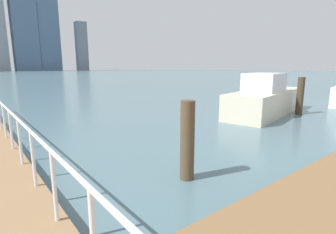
{
  "coord_description": "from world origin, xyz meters",
  "views": [
    {
      "loc": [
        -3.97,
        4.6,
        2.6
      ],
      "look_at": [
        0.25,
        9.98,
        1.24
      ],
      "focal_mm": 27.62,
      "sensor_mm": 36.0,
      "label": 1
    }
  ],
  "objects": [
    {
      "name": "boardwalk_railing",
      "position": [
        -3.15,
        8.95,
        1.22
      ],
      "size": [
        0.06,
        26.63,
        1.08
      ],
      "color": "white",
      "rests_on": "boardwalk"
    },
    {
      "name": "ground_plane",
      "position": [
        0.0,
        20.0,
        0.0
      ],
      "size": [
        300.0,
        300.0,
        0.0
      ],
      "primitive_type": "plane",
      "color": "slate"
    },
    {
      "name": "dock_piling_1",
      "position": [
        10.26,
        11.15,
        1.01
      ],
      "size": [
        0.36,
        0.36,
        2.02
      ],
      "primitive_type": "cylinder",
      "color": "#473826",
      "rests_on": "ground_plane"
    },
    {
      "name": "moored_boat_1",
      "position": [
        8.89,
        12.33,
        0.83
      ],
      "size": [
        7.42,
        3.57,
        2.23
      ],
      "color": "beige",
      "rests_on": "ground_plane"
    },
    {
      "name": "skyline_tower_5",
      "position": [
        53.82,
        162.53,
        14.08
      ],
      "size": [
        6.58,
        6.77,
        28.15
      ],
      "primitive_type": "cube",
      "rotation": [
        0.0,
        0.0,
        -0.09
      ],
      "color": "slate",
      "rests_on": "ground_plane"
    },
    {
      "name": "skyline_tower_4",
      "position": [
        36.43,
        170.46,
        21.02
      ],
      "size": [
        11.95,
        13.97,
        42.04
      ],
      "primitive_type": "cube",
      "rotation": [
        0.0,
        0.0,
        0.05
      ],
      "color": "slate",
      "rests_on": "ground_plane"
    },
    {
      "name": "dock_piling_4",
      "position": [
        -0.13,
        8.79,
        0.92
      ],
      "size": [
        0.33,
        0.33,
        1.85
      ],
      "primitive_type": "cylinder",
      "color": "brown",
      "rests_on": "ground_plane"
    }
  ]
}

